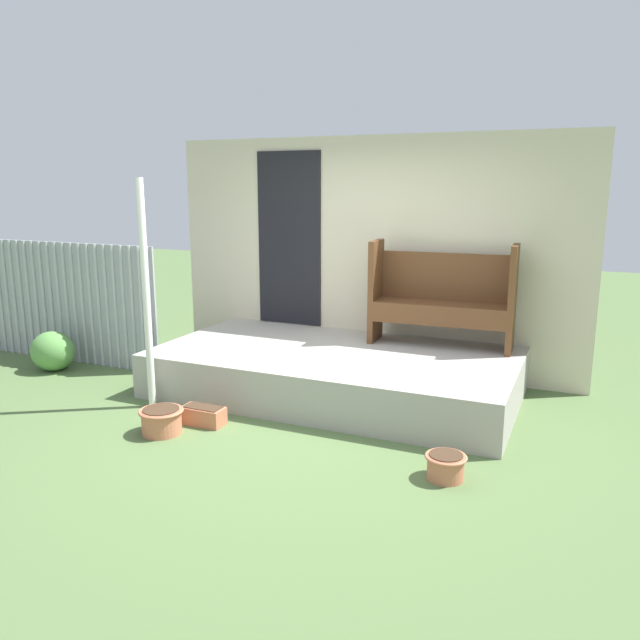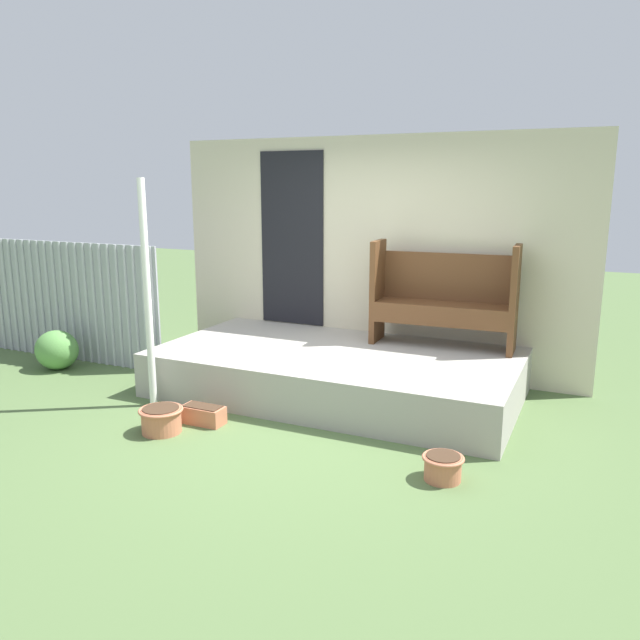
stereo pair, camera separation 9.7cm
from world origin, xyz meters
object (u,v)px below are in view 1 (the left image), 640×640
object	(u,v)px
bench	(442,294)
shrub_by_fence	(53,351)
support_post	(146,296)
flower_pot_middle	(446,465)
flower_pot_left	(162,420)
planter_box_rect	(203,415)

from	to	relation	value
bench	shrub_by_fence	world-z (taller)	bench
support_post	bench	world-z (taller)	support_post
support_post	flower_pot_middle	distance (m)	3.08
flower_pot_left	shrub_by_fence	xyz separation A→B (m)	(-2.29, 1.01, 0.11)
support_post	flower_pot_middle	xyz separation A→B (m)	(2.90, -0.37, -0.97)
flower_pot_middle	planter_box_rect	bearing A→B (deg)	175.26
flower_pot_left	planter_box_rect	size ratio (longest dim) A/B	0.99
flower_pot_left	bench	bearing A→B (deg)	50.20
flower_pot_left	flower_pot_middle	bearing A→B (deg)	3.21
planter_box_rect	support_post	bearing A→B (deg)	165.32
bench	shrub_by_fence	distance (m)	4.39
bench	planter_box_rect	world-z (taller)	bench
flower_pot_middle	shrub_by_fence	bearing A→B (deg)	169.48
support_post	flower_pot_left	distance (m)	1.18
flower_pot_left	flower_pot_middle	distance (m)	2.41
flower_pot_middle	planter_box_rect	world-z (taller)	flower_pot_middle
support_post	planter_box_rect	size ratio (longest dim) A/B	5.59
bench	shrub_by_fence	bearing A→B (deg)	-166.24
shrub_by_fence	planter_box_rect	bearing A→B (deg)	-15.43
support_post	shrub_by_fence	size ratio (longest dim) A/B	4.28
flower_pot_left	planter_box_rect	bearing A→B (deg)	56.84
planter_box_rect	flower_pot_left	bearing A→B (deg)	-123.16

